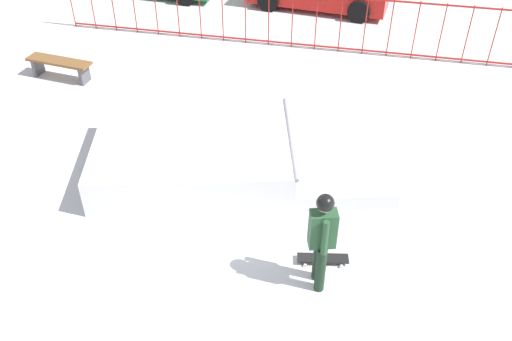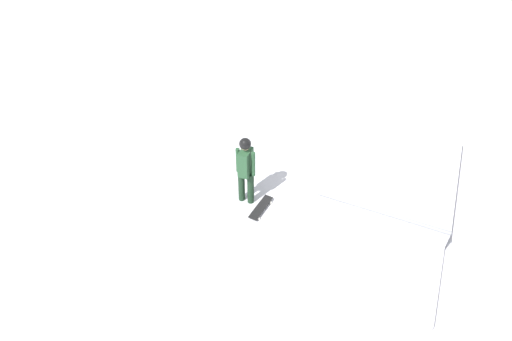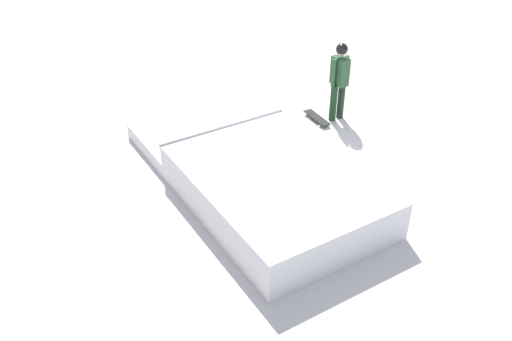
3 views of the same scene
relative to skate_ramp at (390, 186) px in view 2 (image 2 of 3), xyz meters
name	(u,v)px [view 2 (image 2 of 3)]	position (x,y,z in m)	size (l,w,h in m)	color
ground_plane	(346,182)	(0.27, -0.97, -0.32)	(60.00, 60.00, 0.00)	silver
skate_ramp	(390,186)	(0.00, 0.00, 0.00)	(5.96, 4.27, 0.74)	silver
skater	(246,166)	(2.39, -2.21, 0.69)	(0.44, 0.41, 1.73)	black
skateboard	(261,207)	(2.37, -1.77, -0.24)	(0.82, 0.42, 0.09)	black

